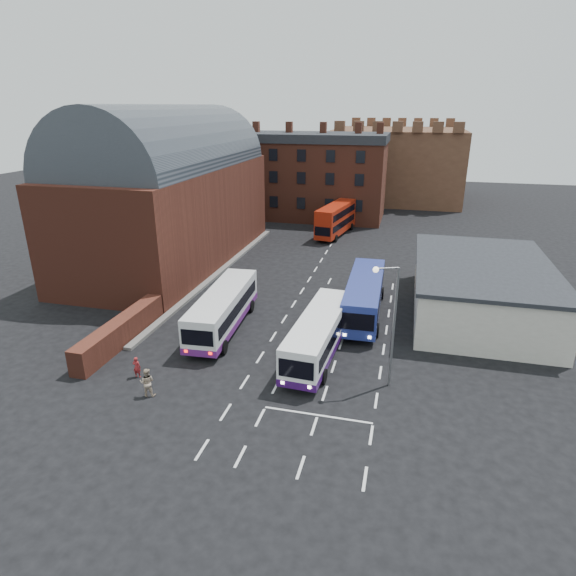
% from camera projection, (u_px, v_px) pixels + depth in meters
% --- Properties ---
extents(ground, '(180.00, 180.00, 0.00)m').
position_uv_depth(ground, '(249.00, 375.00, 30.23)').
color(ground, black).
extents(railway_station, '(12.00, 28.00, 16.00)m').
position_uv_depth(railway_station, '(170.00, 190.00, 50.11)').
color(railway_station, '#602B1E').
rests_on(railway_station, ground).
extents(forecourt_wall, '(1.20, 10.00, 1.80)m').
position_uv_depth(forecourt_wall, '(121.00, 331.00, 34.08)').
color(forecourt_wall, '#602B1E').
rests_on(forecourt_wall, ground).
extents(cream_building, '(10.40, 16.40, 4.25)m').
position_uv_depth(cream_building, '(481.00, 288.00, 38.68)').
color(cream_building, beige).
rests_on(cream_building, ground).
extents(brick_terrace, '(22.00, 10.00, 11.00)m').
position_uv_depth(brick_terrace, '(309.00, 180.00, 71.31)').
color(brick_terrace, brown).
rests_on(brick_terrace, ground).
extents(castle_keep, '(22.00, 22.00, 12.00)m').
position_uv_depth(castle_keep, '(397.00, 164.00, 86.47)').
color(castle_keep, brown).
rests_on(castle_keep, ground).
extents(bus_white_outbound, '(3.26, 10.97, 2.96)m').
position_uv_depth(bus_white_outbound, '(223.00, 307.00, 36.00)').
color(bus_white_outbound, silver).
rests_on(bus_white_outbound, ground).
extents(bus_white_inbound, '(3.10, 10.59, 2.86)m').
position_uv_depth(bus_white_inbound, '(319.00, 333.00, 32.11)').
color(bus_white_inbound, white).
rests_on(bus_white_inbound, ground).
extents(bus_blue, '(3.02, 11.29, 3.07)m').
position_uv_depth(bus_blue, '(364.00, 294.00, 38.26)').
color(bus_blue, navy).
rests_on(bus_blue, ground).
extents(bus_red_double, '(3.90, 10.19, 3.98)m').
position_uv_depth(bus_red_double, '(336.00, 219.00, 62.11)').
color(bus_red_double, '#A31F0C').
rests_on(bus_red_double, ground).
extents(street_lamp, '(1.46, 0.74, 7.63)m').
position_uv_depth(street_lamp, '(390.00, 316.00, 27.52)').
color(street_lamp, slate).
rests_on(street_lamp, ground).
extents(pedestrian_red, '(0.53, 0.36, 1.39)m').
position_uv_depth(pedestrian_red, '(137.00, 367.00, 29.83)').
color(pedestrian_red, maroon).
rests_on(pedestrian_red, ground).
extents(pedestrian_beige, '(0.98, 0.83, 1.76)m').
position_uv_depth(pedestrian_beige, '(147.00, 382.00, 27.85)').
color(pedestrian_beige, tan).
rests_on(pedestrian_beige, ground).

